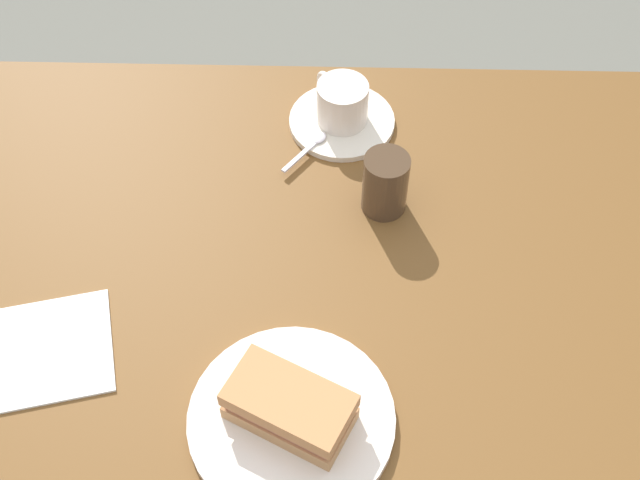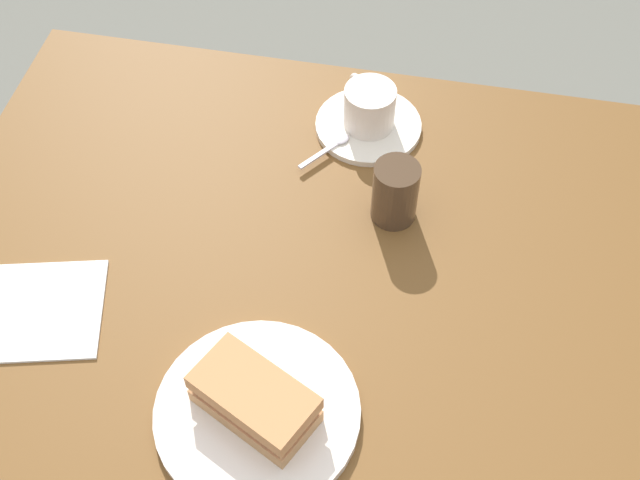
{
  "view_description": "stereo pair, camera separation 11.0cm",
  "coord_description": "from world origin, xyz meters",
  "views": [
    {
      "loc": [
        -0.02,
        0.62,
        1.64
      ],
      "look_at": [
        -0.01,
        -0.04,
        0.76
      ],
      "focal_mm": 46.21,
      "sensor_mm": 36.0,
      "label": 1
    },
    {
      "loc": [
        -0.13,
        0.61,
        1.64
      ],
      "look_at": [
        -0.01,
        -0.04,
        0.76
      ],
      "focal_mm": 46.21,
      "sensor_mm": 36.0,
      "label": 2
    }
  ],
  "objects": [
    {
      "name": "ground_plane",
      "position": [
        0.0,
        0.0,
        0.0
      ],
      "size": [
        6.0,
        6.0,
        0.0
      ],
      "primitive_type": "plane",
      "color": "#69675B"
    },
    {
      "name": "dining_table",
      "position": [
        0.0,
        0.0,
        0.65
      ],
      "size": [
        1.07,
        0.84,
        0.73
      ],
      "color": "brown",
      "rests_on": "ground_plane"
    },
    {
      "name": "sandwich_plate",
      "position": [
        0.02,
        0.21,
        0.74
      ],
      "size": [
        0.25,
        0.25,
        0.01
      ],
      "primitive_type": "cylinder",
      "color": "silver",
      "rests_on": "dining_table"
    },
    {
      "name": "sandwich_front",
      "position": [
        0.02,
        0.21,
        0.77
      ],
      "size": [
        0.16,
        0.13,
        0.06
      ],
      "color": "#B8814E",
      "rests_on": "sandwich_plate"
    },
    {
      "name": "coffee_saucer",
      "position": [
        -0.03,
        -0.29,
        0.73
      ],
      "size": [
        0.16,
        0.16,
        0.01
      ],
      "primitive_type": "cylinder",
      "color": "silver",
      "rests_on": "dining_table"
    },
    {
      "name": "coffee_cup",
      "position": [
        -0.03,
        -0.29,
        0.77
      ],
      "size": [
        0.08,
        0.1,
        0.07
      ],
      "color": "silver",
      "rests_on": "coffee_saucer"
    },
    {
      "name": "spoon",
      "position": [
        0.01,
        -0.23,
        0.74
      ],
      "size": [
        0.07,
        0.09,
        0.01
      ],
      "color": "silver",
      "rests_on": "coffee_saucer"
    },
    {
      "name": "napkin",
      "position": [
        0.33,
        0.12,
        0.73
      ],
      "size": [
        0.18,
        0.18,
        0.0
      ],
      "primitive_type": "cube",
      "rotation": [
        0.0,
        0.0,
        0.24
      ],
      "color": "white",
      "rests_on": "dining_table"
    },
    {
      "name": "drinking_glass",
      "position": [
        -0.09,
        -0.13,
        0.78
      ],
      "size": [
        0.06,
        0.06,
        0.09
      ],
      "primitive_type": "cylinder",
      "color": "#463221",
      "rests_on": "dining_table"
    }
  ]
}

